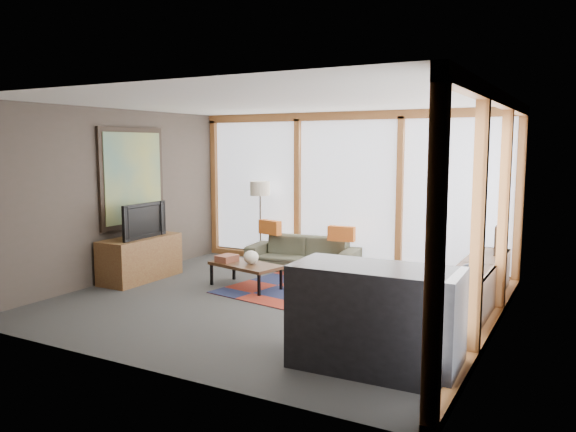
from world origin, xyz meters
The scene contains 17 objects.
ground centered at (0.00, 0.00, 0.00)m, with size 5.50×5.50×0.00m, color #31312F.
room_envelope centered at (0.49, 0.56, 1.54)m, with size 5.52×5.02×2.62m.
rug centered at (0.49, 0.63, 0.01)m, with size 2.84×1.82×0.01m, color maroon.
sofa centered at (-0.56, 1.95, 0.27)m, with size 1.84×0.72×0.54m, color #353628.
pillow_left centered at (-1.21, 1.97, 0.66)m, with size 0.44×0.13×0.24m, color #BE5A1E.
pillow_right centered at (0.14, 1.92, 0.66)m, with size 0.43×0.13×0.24m, color #BE5A1E.
floor_lamp centered at (-1.55, 2.22, 0.71)m, with size 0.36×0.36×1.42m, color black, non-canonical shape.
coffee_table centered at (-0.74, 0.47, 0.18)m, with size 1.06×0.53×0.35m, color #342215, non-canonical shape.
book_stack centered at (-1.06, 0.47, 0.40)m, with size 0.23×0.29×0.10m, color brown.
vase centered at (-0.67, 0.51, 0.45)m, with size 0.22×0.22×0.19m, color beige.
bookshelf centered at (2.43, 0.83, 0.31)m, with size 0.45×2.45×0.61m, color #342215, non-canonical shape.
bowl_a centered at (2.45, 0.26, 0.67)m, with size 0.22×0.22×0.11m, color black.
bowl_b centered at (2.46, 0.61, 0.65)m, with size 0.15×0.15×0.08m, color black.
shelf_picture centered at (2.52, 1.57, 0.80)m, with size 0.04×0.29×0.38m, color black.
tv_console centered at (-2.43, 0.12, 0.33)m, with size 0.55×1.32×0.66m, color #5E2D1A.
television centered at (-2.38, 0.08, 0.93)m, with size 0.92×0.12×0.53m, color black.
bar_counter centered at (1.93, -1.47, 0.48)m, with size 1.52×0.71×0.96m, color black.
Camera 1 is at (3.60, -6.22, 2.05)m, focal length 35.00 mm.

